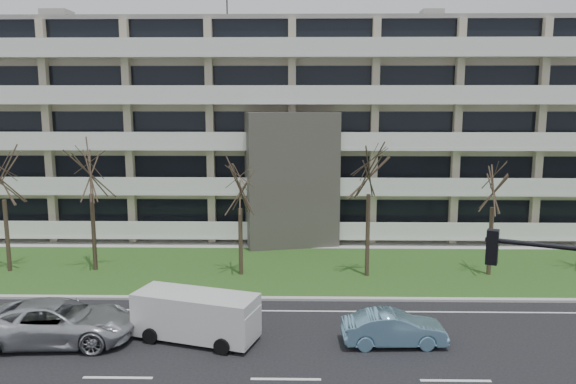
{
  "coord_description": "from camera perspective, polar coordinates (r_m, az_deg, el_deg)",
  "views": [
    {
      "loc": [
        0.41,
        -18.53,
        9.81
      ],
      "look_at": [
        -0.1,
        10.0,
        5.09
      ],
      "focal_mm": 35.0,
      "sensor_mm": 36.0,
      "label": 1
    }
  ],
  "objects": [
    {
      "name": "ground",
      "position": [
        20.97,
        -0.22,
        -18.49
      ],
      "size": [
        160.0,
        160.0,
        0.0
      ],
      "primitive_type": "plane",
      "color": "black",
      "rests_on": "ground"
    },
    {
      "name": "grass_verge",
      "position": [
        33.01,
        0.28,
        -7.83
      ],
      "size": [
        90.0,
        10.0,
        0.06
      ],
      "primitive_type": "cube",
      "color": "#214C19",
      "rests_on": "ground"
    },
    {
      "name": "curb",
      "position": [
        28.27,
        0.14,
        -10.78
      ],
      "size": [
        90.0,
        0.35,
        0.12
      ],
      "primitive_type": "cube",
      "color": "#B2B2AD",
      "rests_on": "ground"
    },
    {
      "name": "sidewalk",
      "position": [
        38.3,
        0.39,
        -5.38
      ],
      "size": [
        90.0,
        2.0,
        0.08
      ],
      "primitive_type": "cube",
      "color": "#B2B2AD",
      "rests_on": "ground"
    },
    {
      "name": "lane_edge_line",
      "position": [
        26.88,
        0.09,
        -11.99
      ],
      "size": [
        90.0,
        0.12,
        0.01
      ],
      "primitive_type": "cube",
      "color": "white",
      "rests_on": "ground"
    },
    {
      "name": "apartment_building",
      "position": [
        43.9,
        0.49,
        6.53
      ],
      "size": [
        60.5,
        15.1,
        18.75
      ],
      "color": "#B9AC90",
      "rests_on": "ground"
    },
    {
      "name": "silver_pickup",
      "position": [
        25.24,
        -22.4,
        -12.1
      ],
      "size": [
        6.36,
        3.22,
        1.72
      ],
      "primitive_type": "imported",
      "rotation": [
        0.0,
        0.0,
        1.63
      ],
      "color": "silver",
      "rests_on": "ground"
    },
    {
      "name": "blue_sedan",
      "position": [
        23.65,
        10.7,
        -13.47
      ],
      "size": [
        4.22,
        1.63,
        1.37
      ],
      "primitive_type": "imported",
      "rotation": [
        0.0,
        0.0,
        1.61
      ],
      "color": "#7AB0D4",
      "rests_on": "ground"
    },
    {
      "name": "white_van",
      "position": [
        23.81,
        -9.19,
        -11.98
      ],
      "size": [
        5.39,
        3.28,
        1.97
      ],
      "rotation": [
        0.0,
        0.0,
        -0.3
      ],
      "color": "silver",
      "rests_on": "ground"
    },
    {
      "name": "tree_1",
      "position": [
        35.24,
        -27.08,
        1.91
      ],
      "size": [
        3.76,
        3.76,
        7.52
      ],
      "color": "#382B21",
      "rests_on": "ground"
    },
    {
      "name": "tree_2",
      "position": [
        33.47,
        -19.51,
        2.78
      ],
      "size": [
        4.03,
        4.03,
        8.05
      ],
      "color": "#382B21",
      "rests_on": "ground"
    },
    {
      "name": "tree_3",
      "position": [
        30.93,
        -4.92,
        1.02
      ],
      "size": [
        3.42,
        3.42,
        6.85
      ],
      "color": "#382B21",
      "rests_on": "ground"
    },
    {
      "name": "tree_4",
      "position": [
        30.75,
        8.27,
        3.12
      ],
      "size": [
        4.18,
        4.18,
        8.36
      ],
      "color": "#382B21",
      "rests_on": "ground"
    },
    {
      "name": "tree_5",
      "position": [
        32.79,
        20.2,
        1.13
      ],
      "size": [
        3.49,
        3.49,
        6.98
      ],
      "color": "#382B21",
      "rests_on": "ground"
    }
  ]
}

